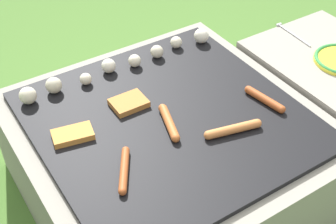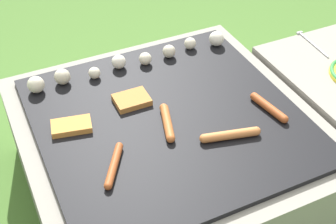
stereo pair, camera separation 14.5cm
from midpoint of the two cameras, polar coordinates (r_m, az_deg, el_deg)
The scene contains 11 objects.
ground_plane at distance 1.72m, azimuth -2.44°, elevation -9.82°, with size 14.00×14.00×0.00m, color #47702D.
grill at distance 1.59m, azimuth -2.62°, elevation -5.69°, with size 0.91×0.91×0.36m.
side_ledge at distance 1.90m, azimuth 16.79°, elevation 1.56°, with size 0.47×0.59×0.36m.
sausage_front_center at distance 1.40m, azimuth 5.03°, elevation -2.22°, with size 0.18×0.07×0.03m.
sausage_mid_left at distance 1.53m, azimuth 9.06°, elevation 1.44°, with size 0.05×0.16×0.03m.
sausage_back_right at distance 1.42m, azimuth -2.79°, elevation -1.40°, with size 0.07×0.16×0.03m.
sausage_front_left at distance 1.30m, azimuth -8.59°, elevation -7.15°, with size 0.10×0.15×0.02m.
bread_slice_left at distance 1.43m, azimuth -14.41°, elevation -2.82°, with size 0.13×0.09×0.02m.
bread_slice_center at distance 1.51m, azimuth -7.55°, elevation 0.99°, with size 0.11×0.09×0.02m.
mushroom_row at distance 1.66m, azimuth -8.72°, elevation 5.64°, with size 0.74×0.07×0.06m.
fork_utensil at distance 1.91m, azimuth 12.75°, elevation 9.25°, with size 0.03×0.19×0.01m.
Camera 1 is at (-0.60, -0.93, 1.32)m, focal length 50.00 mm.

